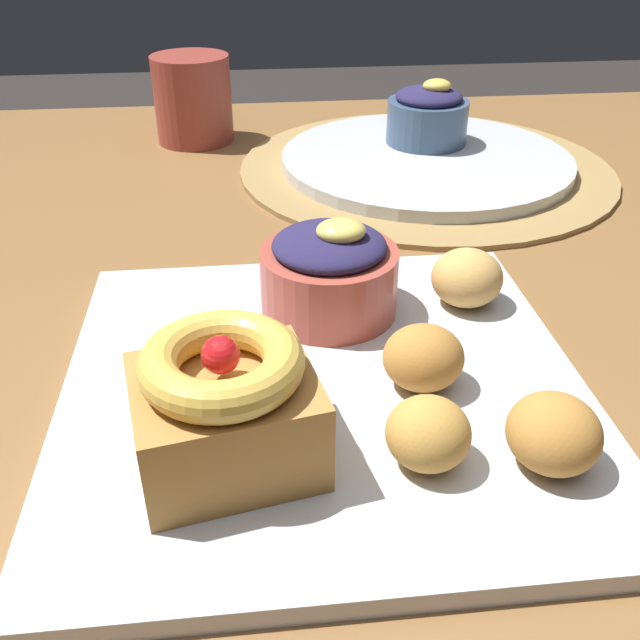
% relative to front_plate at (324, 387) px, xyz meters
% --- Properties ---
extents(dining_table, '(1.50, 0.98, 0.73)m').
position_rel_front_plate_xyz_m(dining_table, '(-0.07, 0.15, -0.09)').
color(dining_table, brown).
rests_on(dining_table, ground_plane).
extents(woven_placemat, '(0.38, 0.38, 0.00)m').
position_rel_front_plate_xyz_m(woven_placemat, '(0.15, 0.37, -0.00)').
color(woven_placemat, '#997A47').
rests_on(woven_placemat, dining_table).
extents(front_plate, '(0.30, 0.30, 0.01)m').
position_rel_front_plate_xyz_m(front_plate, '(0.00, 0.00, 0.00)').
color(front_plate, silver).
rests_on(front_plate, dining_table).
extents(cake_slice, '(0.10, 0.09, 0.07)m').
position_rel_front_plate_xyz_m(cake_slice, '(-0.05, -0.06, 0.04)').
color(cake_slice, '#B77F3D').
rests_on(cake_slice, front_plate).
extents(berry_ramekin, '(0.09, 0.09, 0.07)m').
position_rel_front_plate_xyz_m(berry_ramekin, '(0.01, 0.08, 0.03)').
color(berry_ramekin, '#B24C3D').
rests_on(berry_ramekin, front_plate).
extents(fritter_front, '(0.05, 0.04, 0.04)m').
position_rel_front_plate_xyz_m(fritter_front, '(0.05, -0.01, 0.02)').
color(fritter_front, '#BC7F38').
rests_on(fritter_front, front_plate).
extents(fritter_middle, '(0.04, 0.04, 0.04)m').
position_rel_front_plate_xyz_m(fritter_middle, '(0.04, -0.07, 0.02)').
color(fritter_middle, gold).
rests_on(fritter_middle, front_plate).
extents(fritter_back, '(0.05, 0.05, 0.04)m').
position_rel_front_plate_xyz_m(fritter_back, '(0.10, -0.08, 0.02)').
color(fritter_back, '#BC7F38').
rests_on(fritter_back, front_plate).
extents(fritter_extra, '(0.05, 0.05, 0.04)m').
position_rel_front_plate_xyz_m(fritter_extra, '(0.10, 0.08, 0.03)').
color(fritter_extra, tan).
rests_on(fritter_extra, front_plate).
extents(back_plate, '(0.30, 0.30, 0.01)m').
position_rel_front_plate_xyz_m(back_plate, '(0.15, 0.37, 0.01)').
color(back_plate, silver).
rests_on(back_plate, woven_placemat).
extents(back_ramekin, '(0.08, 0.08, 0.07)m').
position_rel_front_plate_xyz_m(back_ramekin, '(0.16, 0.40, 0.04)').
color(back_ramekin, '#3D5675').
rests_on(back_ramekin, back_plate).
extents(coffee_mug, '(0.09, 0.09, 0.09)m').
position_rel_front_plate_xyz_m(coffee_mug, '(-0.09, 0.49, 0.04)').
color(coffee_mug, '#993D33').
rests_on(coffee_mug, dining_table).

